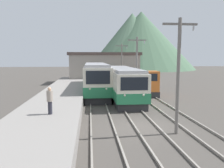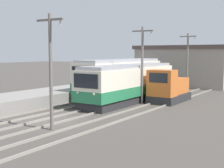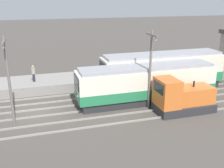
{
  "view_description": "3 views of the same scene",
  "coord_description": "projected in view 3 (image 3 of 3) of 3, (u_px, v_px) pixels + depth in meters",
  "views": [
    {
      "loc": [
        -3.37,
        -13.66,
        4.47
      ],
      "look_at": [
        -1.19,
        7.51,
        1.92
      ],
      "focal_mm": 35.0,
      "sensor_mm": 36.0,
      "label": 1
    },
    {
      "loc": [
        14.55,
        -14.54,
        4.52
      ],
      "look_at": [
        0.31,
        6.83,
        1.9
      ],
      "focal_mm": 50.0,
      "sensor_mm": 36.0,
      "label": 2
    },
    {
      "loc": [
        21.06,
        0.33,
        9.24
      ],
      "look_at": [
        -0.79,
        6.91,
        1.64
      ],
      "focal_mm": 42.0,
      "sensor_mm": 36.0,
      "label": 3
    }
  ],
  "objects": [
    {
      "name": "ground_plane",
      "position": [
        36.0,
        113.0,
        21.96
      ],
      "size": [
        200.0,
        200.0,
        0.0
      ],
      "primitive_type": "plane",
      "color": "#47423D"
    },
    {
      "name": "platform_left",
      "position": [
        34.0,
        85.0,
        27.48
      ],
      "size": [
        4.5,
        54.0,
        0.96
      ],
      "primitive_type": "cube",
      "color": "gray",
      "rests_on": "ground"
    },
    {
      "name": "track_left",
      "position": [
        35.0,
        101.0,
        24.3
      ],
      "size": [
        1.54,
        60.0,
        0.14
      ],
      "color": "gray",
      "rests_on": "ground"
    },
    {
      "name": "track_center",
      "position": [
        36.0,
        113.0,
        21.75
      ],
      "size": [
        1.54,
        60.0,
        0.14
      ],
      "color": "gray",
      "rests_on": "ground"
    },
    {
      "name": "track_right",
      "position": [
        37.0,
        130.0,
        19.03
      ],
      "size": [
        1.54,
        60.0,
        0.14
      ],
      "color": "gray",
      "rests_on": "ground"
    },
    {
      "name": "commuter_train_left",
      "position": [
        162.0,
        72.0,
        27.3
      ],
      "size": [
        2.84,
        12.99,
        3.8
      ],
      "color": "#28282B",
      "rests_on": "ground"
    },
    {
      "name": "commuter_train_center",
      "position": [
        146.0,
        85.0,
        23.98
      ],
      "size": [
        2.84,
        12.97,
        3.41
      ],
      "color": "#28282B",
      "rests_on": "ground"
    },
    {
      "name": "shunting_locomotive",
      "position": [
        181.0,
        98.0,
        21.89
      ],
      "size": [
        2.4,
        4.97,
        3.0
      ],
      "color": "#28282B",
      "rests_on": "ground"
    },
    {
      "name": "catenary_mast_near",
      "position": [
        9.0,
        79.0,
        18.81
      ],
      "size": [
        2.0,
        0.2,
        6.7
      ],
      "color": "slate",
      "rests_on": "ground"
    },
    {
      "name": "catenary_mast_mid",
      "position": [
        150.0,
        67.0,
        21.85
      ],
      "size": [
        2.0,
        0.2,
        6.7
      ],
      "color": "slate",
      "rests_on": "ground"
    },
    {
      "name": "person_on_platform",
      "position": [
        33.0,
        73.0,
        26.7
      ],
      "size": [
        0.38,
        0.38,
        1.71
      ],
      "color": "#282833",
      "rests_on": "platform_left"
    }
  ]
}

